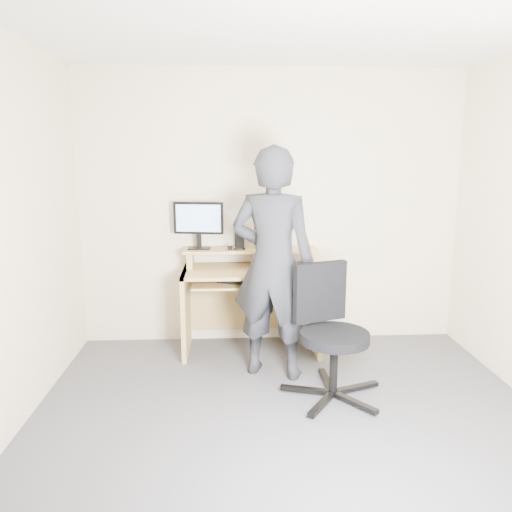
{
  "coord_description": "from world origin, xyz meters",
  "views": [
    {
      "loc": [
        -0.38,
        -2.83,
        1.74
      ],
      "look_at": [
        -0.18,
        1.05,
        0.95
      ],
      "focal_mm": 35.0,
      "sensor_mm": 36.0,
      "label": 1
    }
  ],
  "objects": [
    {
      "name": "person",
      "position": [
        -0.05,
        0.94,
        0.91
      ],
      "size": [
        0.77,
        0.63,
        1.81
      ],
      "primitive_type": "imported",
      "rotation": [
        0.0,
        0.0,
        2.81
      ],
      "color": "black",
      "rests_on": "ground"
    },
    {
      "name": "ground",
      "position": [
        0.0,
        0.0,
        0.0
      ],
      "size": [
        3.5,
        3.5,
        0.0
      ],
      "primitive_type": "plane",
      "color": "#504F54",
      "rests_on": "ground"
    },
    {
      "name": "charger",
      "position": [
        -0.38,
        1.53,
        0.93
      ],
      "size": [
        0.05,
        0.04,
        0.03
      ],
      "primitive_type": "cube",
      "rotation": [
        0.0,
        0.0,
        0.02
      ],
      "color": "black",
      "rests_on": "desk"
    },
    {
      "name": "desk",
      "position": [
        -0.2,
        1.53,
        0.55
      ],
      "size": [
        1.2,
        0.6,
        0.91
      ],
      "color": "tan",
      "rests_on": "ground"
    },
    {
      "name": "back_wall",
      "position": [
        0.0,
        1.75,
        1.25
      ],
      "size": [
        3.5,
        0.02,
        2.5
      ],
      "primitive_type": "cube",
      "color": "beige",
      "rests_on": "ground"
    },
    {
      "name": "external_drive",
      "position": [
        -0.3,
        1.64,
        1.01
      ],
      "size": [
        0.09,
        0.14,
        0.2
      ],
      "primitive_type": "cube",
      "rotation": [
        0.0,
        0.0,
        0.13
      ],
      "color": "black",
      "rests_on": "desk"
    },
    {
      "name": "monitor",
      "position": [
        -0.66,
        1.58,
        1.16
      ],
      "size": [
        0.44,
        0.12,
        0.42
      ],
      "rotation": [
        0.0,
        0.0,
        -0.16
      ],
      "color": "black",
      "rests_on": "desk"
    },
    {
      "name": "smartphone",
      "position": [
        0.15,
        1.59,
        0.92
      ],
      "size": [
        0.09,
        0.14,
        0.01
      ],
      "primitive_type": "cube",
      "rotation": [
        0.0,
        0.0,
        -0.15
      ],
      "color": "black",
      "rests_on": "desk"
    },
    {
      "name": "ceiling",
      "position": [
        0.0,
        0.0,
        2.5
      ],
      "size": [
        3.5,
        3.5,
        0.02
      ],
      "primitive_type": "cube",
      "color": "white",
      "rests_on": "back_wall"
    },
    {
      "name": "keyboard",
      "position": [
        -0.25,
        1.36,
        0.67
      ],
      "size": [
        0.49,
        0.34,
        0.03
      ],
      "primitive_type": "cube",
      "rotation": [
        0.0,
        0.0,
        -0.4
      ],
      "color": "black",
      "rests_on": "desk"
    },
    {
      "name": "mouse",
      "position": [
        0.08,
        1.35,
        0.77
      ],
      "size": [
        0.11,
        0.09,
        0.04
      ],
      "primitive_type": "ellipsoid",
      "rotation": [
        0.0,
        0.0,
        0.3
      ],
      "color": "black",
      "rests_on": "desk"
    },
    {
      "name": "office_chair",
      "position": [
        0.33,
        0.57,
        0.51
      ],
      "size": [
        0.75,
        0.72,
        0.94
      ],
      "rotation": [
        0.0,
        0.0,
        0.35
      ],
      "color": "black",
      "rests_on": "ground"
    },
    {
      "name": "headphones",
      "position": [
        -0.33,
        1.66,
        0.92
      ],
      "size": [
        0.19,
        0.19,
        0.06
      ],
      "primitive_type": "torus",
      "rotation": [
        0.26,
        0.0,
        0.26
      ],
      "color": "silver",
      "rests_on": "desk"
    },
    {
      "name": "travel_mug",
      "position": [
        -0.13,
        1.6,
        1.0
      ],
      "size": [
        0.08,
        0.08,
        0.17
      ],
      "primitive_type": "cylinder",
      "rotation": [
        0.0,
        0.0,
        -0.06
      ],
      "color": "#B4B4B8",
      "rests_on": "desk"
    }
  ]
}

